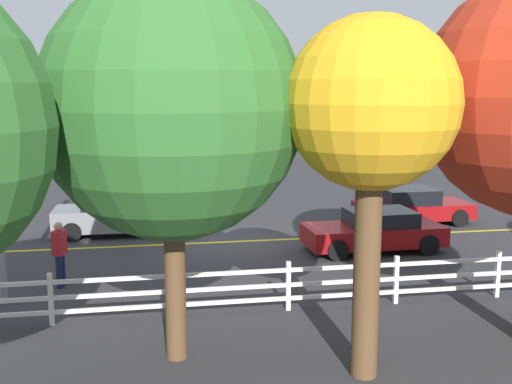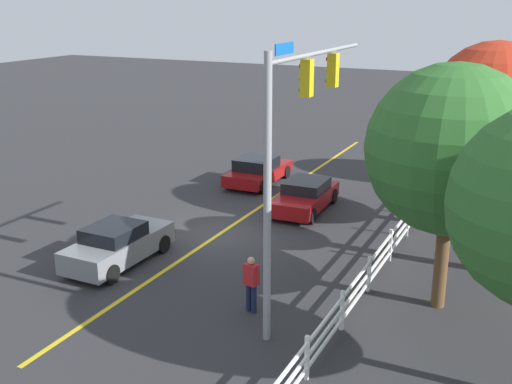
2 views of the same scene
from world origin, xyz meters
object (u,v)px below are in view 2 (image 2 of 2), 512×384
at_px(pedestrian, 251,282).
at_px(tree_1, 493,106).
at_px(car_0, 305,196).
at_px(car_2, 118,244).
at_px(car_1, 258,171).
at_px(tree_4, 452,150).

bearing_deg(pedestrian, tree_1, -12.94).
height_order(car_0, car_2, car_2).
xyz_separation_m(car_1, tree_1, (2.22, 10.59, 4.23)).
bearing_deg(pedestrian, tree_4, -45.73).
bearing_deg(tree_4, car_2, -81.49).
bearing_deg(car_1, car_0, -128.41).
distance_m(car_2, tree_1, 14.30).
xyz_separation_m(tree_1, tree_4, (7.00, -0.33, -0.18)).
height_order(car_2, pedestrian, pedestrian).
bearing_deg(tree_1, car_1, -101.83).
distance_m(car_0, pedestrian, 9.36).
bearing_deg(car_0, tree_4, 44.37).
relative_size(car_1, tree_1, 0.58).
relative_size(car_2, tree_4, 0.60).
bearing_deg(tree_4, pedestrian, -60.50).
distance_m(car_2, pedestrian, 5.70).
height_order(tree_1, tree_4, tree_1).
distance_m(tree_1, tree_4, 7.01).
relative_size(car_0, tree_4, 0.61).
bearing_deg(car_2, tree_1, -50.51).
relative_size(car_1, tree_4, 0.59).
relative_size(car_0, tree_1, 0.59).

